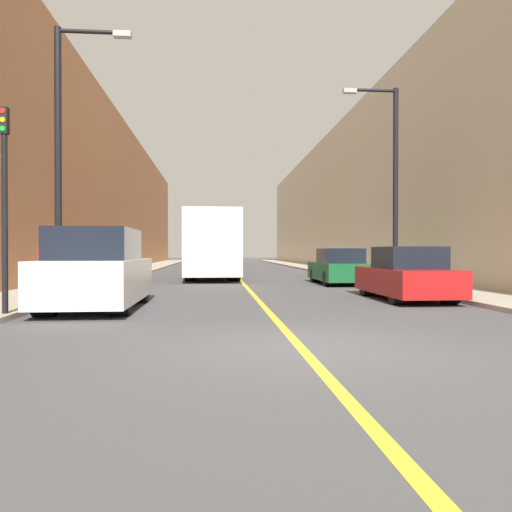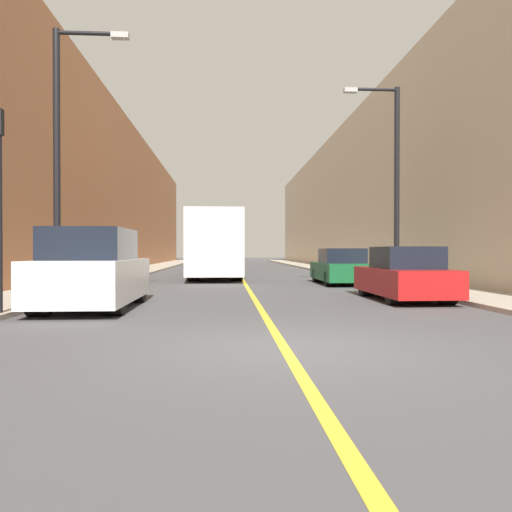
{
  "view_description": "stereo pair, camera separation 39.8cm",
  "coord_description": "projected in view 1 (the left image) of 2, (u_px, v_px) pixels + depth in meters",
  "views": [
    {
      "loc": [
        -1.25,
        -7.2,
        1.41
      ],
      "look_at": [
        0.27,
        11.06,
        1.23
      ],
      "focal_mm": 35.0,
      "sensor_mm": 36.0,
      "label": 1
    },
    {
      "loc": [
        -0.86,
        -7.23,
        1.41
      ],
      "look_at": [
        0.27,
        11.06,
        1.23
      ],
      "focal_mm": 35.0,
      "sensor_mm": 36.0,
      "label": 2
    }
  ],
  "objects": [
    {
      "name": "car_right_near",
      "position": [
        406.0,
        276.0,
        14.39
      ],
      "size": [
        1.79,
        4.21,
        1.54
      ],
      "color": "maroon",
      "rests_on": "ground"
    },
    {
      "name": "street_lamp_right",
      "position": [
        391.0,
        174.0,
        19.09
      ],
      "size": [
        2.15,
        0.24,
        7.53
      ],
      "color": "black",
      "rests_on": "sidewalk_right"
    },
    {
      "name": "car_right_mid",
      "position": [
        339.0,
        268.0,
        21.27
      ],
      "size": [
        1.89,
        4.33,
        1.52
      ],
      "color": "#145128",
      "rests_on": "ground"
    },
    {
      "name": "sidewalk_left",
      "position": [
        140.0,
        269.0,
        36.63
      ],
      "size": [
        2.6,
        72.0,
        0.12
      ],
      "primitive_type": "cube",
      "color": "#A89E8C",
      "rests_on": "ground"
    },
    {
      "name": "traffic_light",
      "position": [
        5.0,
        201.0,
        10.3
      ],
      "size": [
        0.16,
        0.18,
        4.26
      ],
      "color": "black",
      "rests_on": "sidewalk_left"
    },
    {
      "name": "street_lamp_left",
      "position": [
        64.0,
        145.0,
        14.16
      ],
      "size": [
        2.15,
        0.24,
        7.65
      ],
      "color": "black",
      "rests_on": "sidewalk_left"
    },
    {
      "name": "pedestrian",
      "position": [
        45.0,
        266.0,
        14.39
      ],
      "size": [
        0.36,
        0.23,
        1.65
      ],
      "color": "#2D2D33",
      "rests_on": "sidewalk_left"
    },
    {
      "name": "sidewalk_right",
      "position": [
        319.0,
        269.0,
        37.75
      ],
      "size": [
        2.6,
        72.0,
        0.12
      ],
      "primitive_type": "cube",
      "color": "#A89E8C",
      "rests_on": "ground"
    },
    {
      "name": "ground_plane",
      "position": [
        300.0,
        347.0,
        7.3
      ],
      "size": [
        200.0,
        200.0,
        0.0
      ],
      "primitive_type": "plane",
      "color": "#474749"
    },
    {
      "name": "bus",
      "position": [
        213.0,
        244.0,
        27.07
      ],
      "size": [
        2.6,
        11.72,
        3.31
      ],
      "color": "silver",
      "rests_on": "ground"
    },
    {
      "name": "road_center_line",
      "position": [
        231.0,
        270.0,
        37.19
      ],
      "size": [
        0.16,
        72.0,
        0.01
      ],
      "primitive_type": "cube",
      "color": "gold",
      "rests_on": "ground"
    },
    {
      "name": "building_row_right",
      "position": [
        362.0,
        197.0,
        37.97
      ],
      "size": [
        4.0,
        72.0,
        11.03
      ],
      "primitive_type": "cube",
      "color": "beige",
      "rests_on": "ground"
    },
    {
      "name": "parked_suv_left",
      "position": [
        97.0,
        272.0,
        12.07
      ],
      "size": [
        2.03,
        4.54,
        1.95
      ],
      "color": "silver",
      "rests_on": "ground"
    },
    {
      "name": "building_row_left",
      "position": [
        94.0,
        194.0,
        36.3
      ],
      "size": [
        4.0,
        72.0,
        11.22
      ],
      "primitive_type": "cube",
      "color": "#B2724C",
      "rests_on": "ground"
    }
  ]
}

